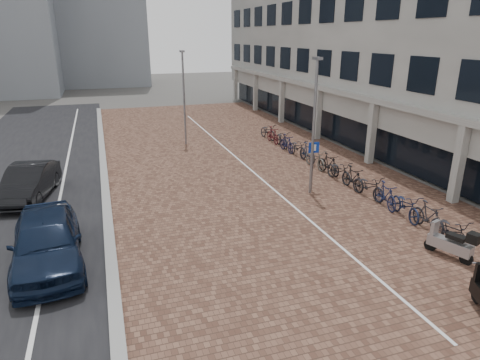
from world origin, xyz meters
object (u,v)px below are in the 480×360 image
car_dark (29,182)px  parking_sign (313,159)px  car_navy (47,241)px  scooter_front (450,242)px

car_dark → parking_sign: 12.37m
car_navy → car_dark: size_ratio=1.12×
car_dark → parking_sign: size_ratio=1.94×
scooter_front → car_dark: bearing=123.7°
car_navy → scooter_front: size_ratio=3.06×
scooter_front → parking_sign: bearing=81.0°
car_dark → scooter_front: 16.52m
car_navy → car_dark: car_navy is taller
scooter_front → parking_sign: parking_sign is taller
car_navy → scooter_front: bearing=-21.1°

